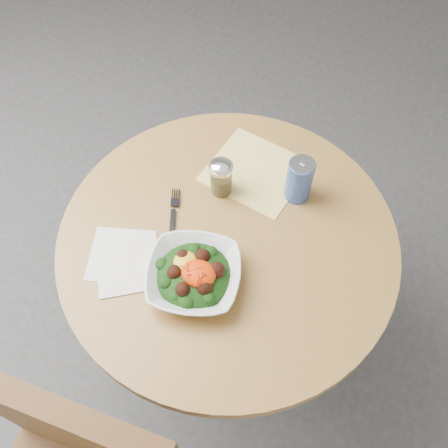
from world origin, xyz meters
name	(u,v)px	position (x,y,z in m)	size (l,w,h in m)	color
ground	(227,335)	(0.00, 0.00, 0.00)	(6.00, 6.00, 0.00)	#303033
table	(227,271)	(0.00, 0.00, 0.55)	(0.90, 0.90, 0.75)	black
cloth_napkin	(256,171)	(0.00, 0.23, 0.75)	(0.26, 0.24, 0.00)	#DFB10B
paper_napkins	(125,260)	(-0.22, -0.16, 0.75)	(0.24, 0.23, 0.00)	silver
salad_bowl	(194,275)	(-0.04, -0.15, 0.78)	(0.27, 0.27, 0.09)	silver
fork	(173,215)	(-0.16, 0.01, 0.76)	(0.07, 0.18, 0.00)	black
spice_shaker	(221,177)	(-0.07, 0.14, 0.81)	(0.06, 0.06, 0.12)	silver
beverage_can	(299,180)	(0.13, 0.19, 0.82)	(0.07, 0.07, 0.14)	navy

